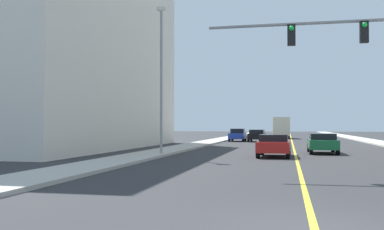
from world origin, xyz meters
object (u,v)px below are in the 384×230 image
object	(u,v)px
car_black	(257,135)
car_red	(274,145)
delivery_truck	(281,127)
street_lamp	(161,73)
car_green	(322,143)
car_blue	(238,135)

from	to	relation	value
car_black	car_red	xyz separation A→B (m)	(2.75, -25.21, -0.03)
car_red	car_black	bearing A→B (deg)	97.38
delivery_truck	street_lamp	bearing A→B (deg)	-101.59
delivery_truck	car_green	bearing A→B (deg)	-86.75
car_blue	delivery_truck	size ratio (longest dim) A/B	0.57
car_blue	car_red	size ratio (longest dim) A/B	0.96
car_blue	car_green	size ratio (longest dim) A/B	0.97
car_black	car_green	bearing A→B (deg)	-73.23
street_lamp	car_green	distance (m)	11.94
car_blue	delivery_truck	distance (m)	14.56
car_green	car_black	bearing A→B (deg)	105.37
street_lamp	car_blue	distance (m)	26.99
car_black	car_red	world-z (taller)	car_black
street_lamp	car_green	bearing A→B (deg)	24.58
car_red	delivery_truck	world-z (taller)	delivery_truck
car_blue	car_green	world-z (taller)	car_blue
car_green	car_red	size ratio (longest dim) A/B	0.98
street_lamp	delivery_truck	distance (m)	40.96
car_green	car_blue	bearing A→B (deg)	110.42
car_red	street_lamp	bearing A→B (deg)	-174.17
car_black	car_blue	bearing A→B (deg)	162.81
street_lamp	delivery_truck	world-z (taller)	street_lamp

